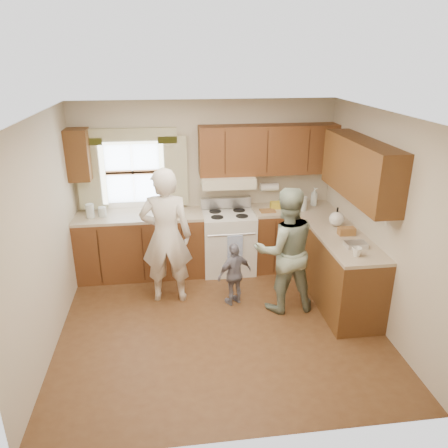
{
  "coord_description": "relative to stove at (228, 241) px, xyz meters",
  "views": [
    {
      "loc": [
        -0.55,
        -4.51,
        3.09
      ],
      "look_at": [
        0.1,
        0.4,
        1.15
      ],
      "focal_mm": 35.0,
      "sensor_mm": 36.0,
      "label": 1
    }
  ],
  "objects": [
    {
      "name": "room",
      "position": [
        -0.3,
        -1.44,
        0.78
      ],
      "size": [
        3.8,
        3.8,
        3.8
      ],
      "color": "#4F2E18",
      "rests_on": "ground"
    },
    {
      "name": "woman_left",
      "position": [
        -0.91,
        -0.75,
        0.44
      ],
      "size": [
        0.7,
        0.49,
        1.81
      ],
      "primitive_type": "imported",
      "rotation": [
        0.0,
        0.0,
        3.05
      ],
      "color": "silver",
      "rests_on": "ground"
    },
    {
      "name": "child",
      "position": [
        -0.06,
        -0.99,
        -0.04
      ],
      "size": [
        0.54,
        0.4,
        0.85
      ],
      "primitive_type": "imported",
      "rotation": [
        0.0,
        0.0,
        3.58
      ],
      "color": "gray",
      "rests_on": "ground"
    },
    {
      "name": "stove",
      "position": [
        0.0,
        0.0,
        0.0
      ],
      "size": [
        0.76,
        0.67,
        1.07
      ],
      "color": "silver",
      "rests_on": "ground"
    },
    {
      "name": "kitchen_fixtures",
      "position": [
        0.31,
        -0.36,
        0.37
      ],
      "size": [
        3.8,
        2.25,
        2.15
      ],
      "color": "#44250E",
      "rests_on": "ground"
    },
    {
      "name": "woman_right",
      "position": [
        0.55,
        -1.17,
        0.35
      ],
      "size": [
        0.81,
        0.65,
        1.62
      ],
      "primitive_type": "imported",
      "rotation": [
        0.0,
        0.0,
        3.18
      ],
      "color": "#223E2E",
      "rests_on": "ground"
    }
  ]
}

